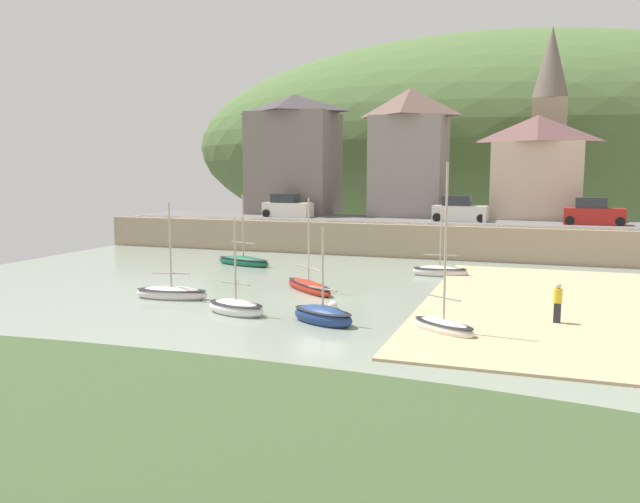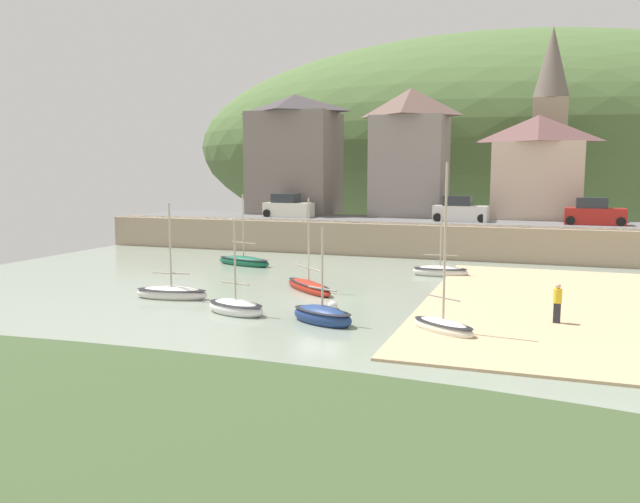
# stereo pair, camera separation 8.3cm
# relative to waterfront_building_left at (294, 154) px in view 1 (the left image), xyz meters

# --- Properties ---
(ground) EXTENTS (48.00, 41.00, 0.61)m
(ground) POSITION_rel_waterfront_building_left_xyz_m (12.67, -34.76, -7.64)
(ground) COLOR gray
(quay_seawall) EXTENTS (48.00, 9.40, 2.40)m
(quay_seawall) POSITION_rel_waterfront_building_left_xyz_m (11.27, -7.70, -6.45)
(quay_seawall) COLOR tan
(quay_seawall) RESTS_ON ground
(hillside_backdrop) EXTENTS (80.00, 44.00, 27.13)m
(hillside_backdrop) POSITION_rel_waterfront_building_left_xyz_m (15.15, 30.00, 1.69)
(hillside_backdrop) COLOR #4D6A38
(hillside_backdrop) RESTS_ON ground
(waterfront_building_left) EXTENTS (7.79, 6.14, 10.69)m
(waterfront_building_left) POSITION_rel_waterfront_building_left_xyz_m (0.00, 0.00, 0.00)
(waterfront_building_left) COLOR slate
(waterfront_building_left) RESTS_ON ground
(waterfront_building_centre) EXTENTS (6.33, 5.78, 10.81)m
(waterfront_building_centre) POSITION_rel_waterfront_building_left_xyz_m (10.60, 0.00, 0.09)
(waterfront_building_centre) COLOR gray
(waterfront_building_centre) RESTS_ON ground
(waterfront_building_right) EXTENTS (7.18, 4.34, 8.28)m
(waterfront_building_right) POSITION_rel_waterfront_building_left_xyz_m (20.91, 0.00, -1.17)
(waterfront_building_right) COLOR beige
(waterfront_building_right) RESTS_ON ground
(church_with_spire) EXTENTS (3.00, 3.00, 15.89)m
(church_with_spire) POSITION_rel_waterfront_building_left_xyz_m (21.73, 4.00, 2.80)
(church_with_spire) COLOR gray
(church_with_spire) RESTS_ON ground
(sailboat_nearest_shore) EXTENTS (3.92, 3.69, 5.01)m
(sailboat_nearest_shore) POSITION_rel_waterfront_building_left_xyz_m (10.08, -23.45, -7.55)
(sailboat_nearest_shore) COLOR #A92517
(sailboat_nearest_shore) RESTS_ON ground
(sailboat_tall_mast) EXTENTS (3.22, 2.06, 4.34)m
(sailboat_tall_mast) POSITION_rel_waterfront_building_left_xyz_m (8.89, -29.44, -7.53)
(sailboat_tall_mast) COLOR white
(sailboat_tall_mast) RESTS_ON ground
(motorboat_with_cabin) EXTENTS (3.27, 2.35, 4.17)m
(motorboat_with_cabin) POSITION_rel_waterfront_building_left_xyz_m (13.04, -29.79, -7.50)
(motorboat_with_cabin) COLOR navy
(motorboat_with_cabin) RESTS_ON ground
(rowboat_small_beached) EXTENTS (3.36, 1.37, 4.18)m
(rowboat_small_beached) POSITION_rel_waterfront_building_left_xyz_m (15.80, -16.22, -7.54)
(rowboat_small_beached) COLOR silver
(rowboat_small_beached) RESTS_ON ground
(sailboat_far_left) EXTENTS (3.82, 1.64, 4.89)m
(sailboat_far_left) POSITION_rel_waterfront_building_left_xyz_m (4.38, -27.48, -7.54)
(sailboat_far_left) COLOR silver
(sailboat_far_left) RESTS_ON ground
(dinghy_open_wooden) EXTENTS (4.48, 2.36, 4.90)m
(dinghy_open_wooden) POSITION_rel_waterfront_building_left_xyz_m (2.76, -16.24, -7.54)
(dinghy_open_wooden) COLOR #165A3E
(dinghy_open_wooden) RESTS_ON ground
(fishing_boat_green) EXTENTS (2.98, 2.42, 6.73)m
(fishing_boat_green) POSITION_rel_waterfront_building_left_xyz_m (17.99, -29.84, -7.51)
(fishing_boat_green) COLOR silver
(fishing_boat_green) RESTS_ON ground
(parked_car_near_slipway) EXTENTS (4.18, 1.92, 1.95)m
(parked_car_near_slipway) POSITION_rel_waterfront_building_left_xyz_m (1.15, -4.50, -4.60)
(parked_car_near_slipway) COLOR white
(parked_car_near_slipway) RESTS_ON ground
(parked_car_by_wall) EXTENTS (4.15, 1.84, 1.95)m
(parked_car_by_wall) POSITION_rel_waterfront_building_left_xyz_m (15.47, -4.50, -4.60)
(parked_car_by_wall) COLOR silver
(parked_car_by_wall) RESTS_ON ground
(parked_car_end_of_row) EXTENTS (4.12, 1.82, 1.95)m
(parked_car_end_of_row) POSITION_rel_waterfront_building_left_xyz_m (24.97, -4.50, -4.60)
(parked_car_end_of_row) COLOR #AC1F1A
(parked_car_end_of_row) RESTS_ON ground
(person_near_water) EXTENTS (0.34, 0.34, 1.62)m
(person_near_water) POSITION_rel_waterfront_building_left_xyz_m (22.15, -26.95, -6.82)
(person_near_water) COLOR #282833
(person_near_water) RESTS_ON ground
(mooring_buoy) EXTENTS (0.46, 0.46, 0.46)m
(mooring_buoy) POSITION_rel_waterfront_building_left_xyz_m (12.59, -27.06, -7.67)
(mooring_buoy) COLOR silver
(mooring_buoy) RESTS_ON ground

